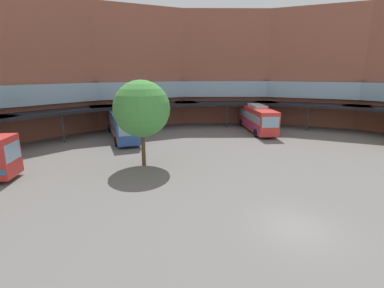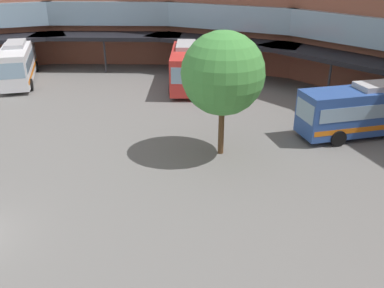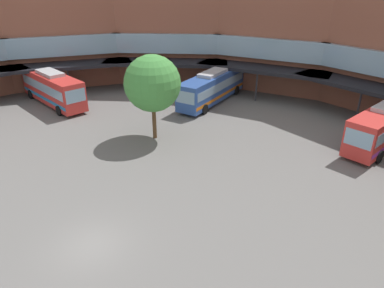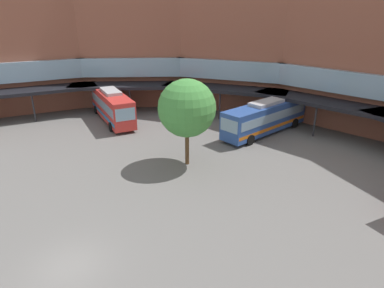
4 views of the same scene
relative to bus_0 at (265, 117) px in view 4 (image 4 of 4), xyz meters
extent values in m
plane|color=slate|center=(-0.89, -26.31, -1.87)|extent=(120.68, 120.68, 0.00)
cube|color=#93543F|center=(6.31, 8.29, 6.96)|extent=(16.83, 9.12, 17.67)
cube|color=#8CADC6|center=(6.19, 7.70, 3.78)|extent=(15.32, 9.03, 2.47)
cube|color=black|center=(5.29, 3.39, 1.66)|extent=(16.42, 7.16, 0.40)
cylinder|color=#2D2D33|center=(4.97, 1.83, -0.10)|extent=(0.20, 0.20, 3.53)
cube|color=#93543F|center=(-8.08, 8.29, 6.96)|extent=(16.83, 9.12, 17.67)
cube|color=#8CADC6|center=(-7.96, 7.70, 3.78)|extent=(15.32, 9.03, 2.47)
cube|color=black|center=(-7.06, 3.39, 1.66)|extent=(16.42, 7.16, 0.40)
cylinder|color=#2D2D33|center=(-6.74, 1.83, -0.10)|extent=(0.20, 0.20, 3.53)
cube|color=#93543F|center=(-21.28, 2.55, 6.96)|extent=(16.48, 14.10, 17.67)
cube|color=#8CADC6|center=(-20.93, 2.06, 3.78)|extent=(15.32, 13.37, 2.47)
cube|color=black|center=(-18.39, -1.53, 1.66)|extent=(15.33, 12.46, 0.40)
cylinder|color=#2D2D33|center=(-17.47, -2.84, -0.10)|extent=(0.20, 0.20, 3.53)
cube|color=#93543F|center=(-31.09, -7.97, 6.96)|extent=(13.40, 16.74, 17.67)
cube|color=#8CADC6|center=(-30.58, -8.28, 3.78)|extent=(12.78, 15.50, 2.47)
cube|color=black|center=(-26.82, -10.56, 1.66)|extent=(11.69, 15.70, 0.40)
cylinder|color=#2D2D33|center=(-25.45, -11.39, -0.10)|extent=(0.20, 0.20, 3.53)
cube|color=#2D519E|center=(0.00, 0.02, -0.03)|extent=(5.67, 12.34, 2.99)
cube|color=#8CADC6|center=(0.00, 0.02, 0.33)|extent=(5.53, 11.66, 0.96)
cube|color=orange|center=(0.00, 0.02, -0.86)|extent=(5.63, 12.12, 0.36)
cube|color=#8CADC6|center=(-1.57, -5.77, 0.33)|extent=(2.22, 0.71, 1.31)
cube|color=#B2B2B7|center=(0.00, 0.02, 1.64)|extent=(2.89, 4.67, 0.36)
cylinder|color=black|center=(0.17, -4.29, -1.32)|extent=(0.58, 1.14, 1.10)
cylinder|color=black|center=(-2.32, -3.61, -1.32)|extent=(0.58, 1.14, 1.10)
cylinder|color=black|center=(2.33, 3.64, -1.32)|extent=(0.58, 1.14, 1.10)
cylinder|color=black|center=(-0.16, 4.32, -1.32)|extent=(0.58, 1.14, 1.10)
cube|color=red|center=(-17.60, -5.95, 0.08)|extent=(11.18, 8.02, 3.21)
cube|color=#8CADC6|center=(-17.60, -5.95, 0.47)|extent=(10.61, 7.71, 1.03)
cube|color=#267FBF|center=(-17.60, -5.95, -0.82)|extent=(11.00, 7.92, 0.39)
cube|color=#8CADC6|center=(-12.69, -8.85, 0.47)|extent=(1.23, 1.97, 1.41)
cube|color=#B2B2B7|center=(-17.60, -5.95, 1.87)|extent=(4.46, 3.62, 0.36)
cylinder|color=black|center=(-13.59, -6.86, -1.32)|extent=(1.10, 0.82, 1.10)
cylinder|color=black|center=(-14.88, -9.03, -1.32)|extent=(1.10, 0.82, 1.10)
cylinder|color=black|center=(-20.32, -2.88, -1.32)|extent=(1.10, 0.82, 1.10)
cylinder|color=black|center=(-21.61, -5.05, -1.32)|extent=(1.10, 0.82, 1.10)
cylinder|color=brown|center=(-2.79, -11.62, 0.05)|extent=(0.36, 0.36, 3.84)
sphere|color=#479342|center=(-2.79, -11.62, 3.35)|extent=(5.03, 5.03, 5.03)
camera|label=1|loc=(-13.75, -34.20, 6.56)|focal=26.32mm
camera|label=2|loc=(17.48, -25.26, 9.92)|focal=39.39mm
camera|label=3|loc=(8.90, -39.85, 12.03)|focal=33.28mm
camera|label=4|loc=(12.98, -35.49, 11.47)|focal=32.42mm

